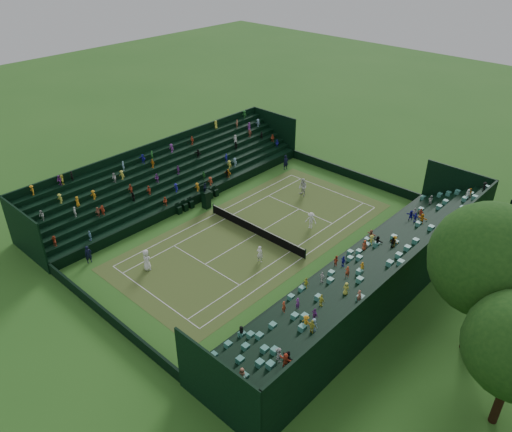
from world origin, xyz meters
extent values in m
plane|color=#2E6820|center=(0.00, 0.00, 0.00)|extent=(160.00, 160.00, 0.00)
cube|color=#3B7527|center=(0.00, 0.00, 0.01)|extent=(12.97, 26.77, 0.01)
cube|color=black|center=(0.00, 15.88, 0.50)|extent=(17.17, 0.20, 1.00)
cube|color=black|center=(0.00, -15.88, 0.50)|extent=(17.17, 0.20, 1.00)
cube|color=black|center=(8.48, 0.00, 0.50)|extent=(0.20, 31.77, 1.00)
cube|color=black|center=(-8.48, 0.00, 0.50)|extent=(0.20, 31.77, 1.00)
cube|color=black|center=(8.98, 0.00, 0.50)|extent=(0.80, 32.00, 1.00)
cube|color=black|center=(9.79, 0.00, 0.72)|extent=(0.80, 32.00, 1.45)
cube|color=black|center=(10.58, 0.00, 0.95)|extent=(0.80, 32.00, 1.90)
cube|color=black|center=(11.38, 0.00, 1.18)|extent=(0.80, 32.00, 2.35)
cube|color=black|center=(12.18, 0.00, 1.40)|extent=(0.80, 32.00, 2.80)
cube|color=black|center=(12.98, 0.00, 1.62)|extent=(0.80, 32.00, 3.25)
cube|color=black|center=(13.79, 0.00, 1.85)|extent=(0.80, 32.00, 3.70)
cube|color=black|center=(14.59, 0.00, 2.08)|extent=(0.80, 32.00, 4.15)
cube|color=black|center=(15.08, 0.00, 2.45)|extent=(0.20, 32.00, 4.90)
cube|color=black|center=(-8.98, 0.00, 0.50)|extent=(0.80, 32.00, 1.00)
cube|color=black|center=(-9.79, 0.00, 0.72)|extent=(0.80, 32.00, 1.45)
cube|color=black|center=(-10.58, 0.00, 0.95)|extent=(0.80, 32.00, 1.90)
cube|color=black|center=(-11.38, 0.00, 1.18)|extent=(0.80, 32.00, 2.35)
cube|color=black|center=(-12.18, 0.00, 1.40)|extent=(0.80, 32.00, 2.80)
cube|color=black|center=(-12.98, 0.00, 1.62)|extent=(0.80, 32.00, 3.25)
cube|color=black|center=(-13.79, 0.00, 1.85)|extent=(0.80, 32.00, 3.70)
cube|color=black|center=(-14.59, 0.00, 2.08)|extent=(0.80, 32.00, 4.15)
cube|color=black|center=(-15.08, 0.00, 2.45)|extent=(0.20, 32.00, 4.90)
cylinder|color=black|center=(-5.79, 0.00, 0.53)|extent=(0.10, 0.10, 1.06)
cylinder|color=black|center=(5.79, 0.00, 0.53)|extent=(0.10, 0.10, 1.06)
cube|color=black|center=(0.00, 0.00, 0.46)|extent=(11.57, 0.02, 0.86)
cube|color=white|center=(0.00, 0.00, 0.93)|extent=(11.57, 0.04, 0.07)
cylinder|color=black|center=(17.00, 16.00, 1.50)|extent=(0.16, 0.16, 3.00)
cylinder|color=black|center=(23.80, -5.29, 1.63)|extent=(0.50, 0.50, 3.26)
cylinder|color=black|center=(20.10, -0.78, 1.99)|extent=(0.50, 0.50, 3.97)
sphere|color=#194513|center=(20.10, -0.78, 7.38)|extent=(7.27, 7.27, 7.27)
cube|color=black|center=(-7.12, 0.27, 0.89)|extent=(0.69, 0.69, 1.78)
cube|color=black|center=(-7.12, 0.27, 1.83)|extent=(0.89, 0.89, 0.10)
cube|color=black|center=(-7.46, 0.27, 2.17)|extent=(0.08, 0.89, 0.69)
imported|color=black|center=(-7.12, 0.27, 2.33)|extent=(0.48, 0.54, 0.92)
cube|color=black|center=(-8.25, -2.39, 0.38)|extent=(0.48, 0.48, 0.77)
cube|color=black|center=(-8.49, -2.39, 0.87)|extent=(0.06, 0.48, 0.48)
cube|color=black|center=(-8.25, -1.59, 0.38)|extent=(0.48, 0.48, 0.77)
cube|color=black|center=(-8.49, -1.59, 0.87)|extent=(0.06, 0.48, 0.48)
cube|color=black|center=(-8.25, -0.79, 0.38)|extent=(0.48, 0.48, 0.77)
cube|color=black|center=(-8.49, -0.79, 0.87)|extent=(0.06, 0.48, 0.48)
cube|color=black|center=(-8.25, 1.01, 0.38)|extent=(0.48, 0.48, 0.77)
cube|color=black|center=(-8.49, 1.01, 0.87)|extent=(0.06, 0.48, 0.48)
cube|color=black|center=(-8.25, 1.81, 0.38)|extent=(0.48, 0.48, 0.77)
cube|color=black|center=(-8.49, 1.81, 0.87)|extent=(0.06, 0.48, 0.48)
cube|color=black|center=(-8.25, 2.61, 0.38)|extent=(0.48, 0.48, 0.77)
cube|color=black|center=(-8.49, 2.61, 0.87)|extent=(0.06, 0.48, 0.48)
imported|color=white|center=(-3.03, -10.10, 0.96)|extent=(1.11, 0.95, 1.92)
imported|color=white|center=(3.14, -2.92, 0.80)|extent=(0.66, 0.51, 1.61)
imported|color=silver|center=(-1.54, 8.93, 0.98)|extent=(1.12, 0.97, 1.96)
imported|color=white|center=(3.02, 4.36, 0.83)|extent=(1.23, 0.97, 1.67)
imported|color=black|center=(-7.01, 12.70, 0.88)|extent=(0.63, 0.75, 1.76)
imported|color=black|center=(-7.46, -12.88, 0.81)|extent=(0.50, 0.66, 1.62)
camera|label=1|loc=(26.47, -28.59, 25.32)|focal=35.00mm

